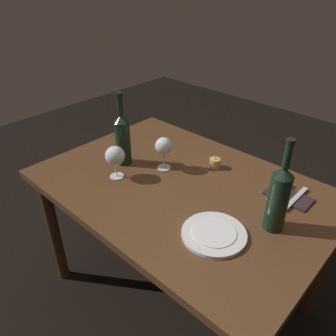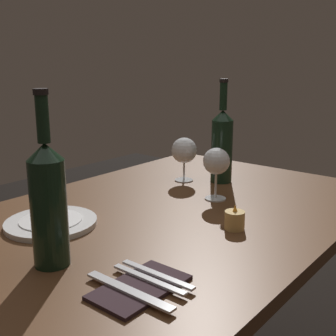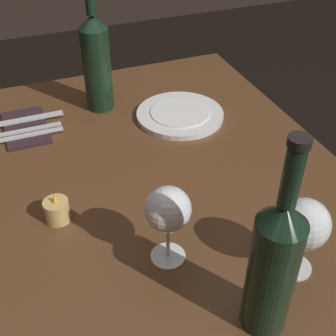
{
  "view_description": "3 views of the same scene",
  "coord_description": "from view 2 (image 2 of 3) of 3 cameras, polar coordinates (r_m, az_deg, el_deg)",
  "views": [
    {
      "loc": [
        0.8,
        -0.94,
        1.59
      ],
      "look_at": [
        -0.03,
        -0.06,
        0.84
      ],
      "focal_mm": 35.37,
      "sensor_mm": 36.0,
      "label": 1
    },
    {
      "loc": [
        0.94,
        0.75,
        1.16
      ],
      "look_at": [
        0.01,
        -0.01,
        0.86
      ],
      "focal_mm": 46.34,
      "sensor_mm": 36.0,
      "label": 2
    },
    {
      "loc": [
        -0.7,
        0.26,
        1.4
      ],
      "look_at": [
        -0.01,
        -0.01,
        0.83
      ],
      "focal_mm": 48.79,
      "sensor_mm": 36.0,
      "label": 3
    }
  ],
  "objects": [
    {
      "name": "wine_glass_right",
      "position": [
        1.54,
        2.14,
        2.23
      ],
      "size": [
        0.09,
        0.09,
        0.16
      ],
      "color": "white",
      "rests_on": "dining_table"
    },
    {
      "name": "table_knife",
      "position": [
        0.83,
        -5.18,
        -15.76
      ],
      "size": [
        0.02,
        0.21,
        0.0
      ],
      "color": "silver",
      "rests_on": "folded_napkin"
    },
    {
      "name": "dinner_plate",
      "position": [
        1.19,
        -15.13,
        -6.93
      ],
      "size": [
        0.24,
        0.24,
        0.02
      ],
      "color": "white",
      "rests_on": "dining_table"
    },
    {
      "name": "wine_bottle",
      "position": [
        1.53,
        7.11,
        3.15
      ],
      "size": [
        0.07,
        0.07,
        0.36
      ],
      "color": "black",
      "rests_on": "dining_table"
    },
    {
      "name": "fork_inner",
      "position": [
        0.87,
        -2.56,
        -14.4
      ],
      "size": [
        0.01,
        0.18,
        0.0
      ],
      "color": "silver",
      "rests_on": "folded_napkin"
    },
    {
      "name": "wine_bottle_second",
      "position": [
        0.93,
        -15.46,
        -4.28
      ],
      "size": [
        0.08,
        0.08,
        0.37
      ],
      "color": "black",
      "rests_on": "dining_table"
    },
    {
      "name": "fork_outer",
      "position": [
        0.88,
        -1.45,
        -13.81
      ],
      "size": [
        0.01,
        0.18,
        0.0
      ],
      "color": "silver",
      "rests_on": "folded_napkin"
    },
    {
      "name": "wine_glass_left",
      "position": [
        1.33,
        6.38,
        0.74
      ],
      "size": [
        0.08,
        0.08,
        0.16
      ],
      "color": "white",
      "rests_on": "dining_table"
    },
    {
      "name": "folded_napkin",
      "position": [
        0.86,
        -3.71,
        -15.39
      ],
      "size": [
        0.19,
        0.11,
        0.01
      ],
      "color": "#2D1E23",
      "rests_on": "dining_table"
    },
    {
      "name": "dining_table",
      "position": [
        1.3,
        0.55,
        -9.12
      ],
      "size": [
        1.3,
        0.9,
        0.74
      ],
      "color": "#56351E",
      "rests_on": "ground"
    },
    {
      "name": "votive_candle",
      "position": [
        1.13,
        8.75,
        -6.87
      ],
      "size": [
        0.05,
        0.05,
        0.07
      ],
      "color": "#DBB266",
      "rests_on": "dining_table"
    }
  ]
}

